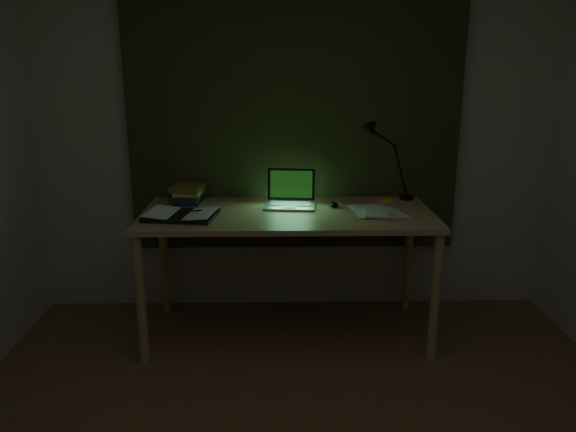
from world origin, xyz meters
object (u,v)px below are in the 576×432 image
Objects in this scene: laptop at (290,189)px; loose_papers at (368,213)px; open_textbook at (181,215)px; desk_lamp at (409,162)px; desk at (288,274)px; book_stack at (188,193)px.

laptop is 0.51m from loose_papers.
desk_lamp reaches higher than open_textbook.
open_textbook is at bearing -162.19° from desk_lamp.
loose_papers is (0.49, -0.06, 0.42)m from desk.
desk_lamp is (1.45, 0.06, 0.19)m from book_stack.
book_stack is at bearing 164.49° from loose_papers.
loose_papers reaches higher than desk.
laptop is 0.69m from open_textbook.
laptop is 0.68m from book_stack.
open_textbook is at bearing -177.40° from loose_papers.
desk_lamp is (0.79, 0.19, 0.14)m from laptop.
desk is 1.08m from desk_lamp.
book_stack is 1.17m from loose_papers.
desk is 0.77m from open_textbook.
loose_papers is (1.13, -0.31, -0.05)m from book_stack.
book_stack reaches higher than desk.
desk is at bearing -92.09° from laptop.
desk is 0.83m from book_stack.
book_stack is at bearing 158.64° from desk.
desk_lamp reaches higher than loose_papers.
loose_papers is at bearing -7.19° from desk.
desk_lamp is at bearing 2.34° from book_stack.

